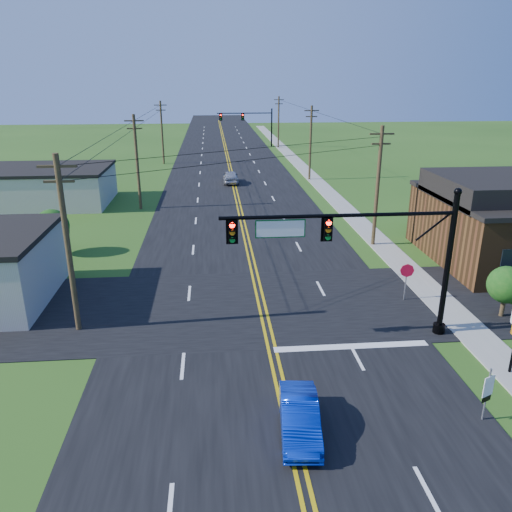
{
  "coord_description": "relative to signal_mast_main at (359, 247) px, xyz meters",
  "views": [
    {
      "loc": [
        -2.44,
        -13.6,
        12.28
      ],
      "look_at": [
        -0.34,
        10.0,
        3.73
      ],
      "focal_mm": 35.0,
      "sensor_mm": 36.0,
      "label": 1
    }
  ],
  "objects": [
    {
      "name": "signal_mast_main",
      "position": [
        0.0,
        0.0,
        0.0
      ],
      "size": [
        11.3,
        0.6,
        7.48
      ],
      "color": "black",
      "rests_on": "ground"
    },
    {
      "name": "utility_pole_left_b",
      "position": [
        -13.84,
        27.0,
        -0.03
      ],
      "size": [
        1.8,
        0.28,
        9.0
      ],
      "color": "#3A2B1A",
      "rests_on": "ground"
    },
    {
      "name": "stop_sign",
      "position": [
        4.16,
        3.98,
        -3.12
      ],
      "size": [
        0.8,
        0.16,
        2.26
      ],
      "rotation": [
        0.0,
        0.0,
        -0.16
      ],
      "color": "slate",
      "rests_on": "ground"
    },
    {
      "name": "road_cross",
      "position": [
        -4.34,
        4.0,
        -4.73
      ],
      "size": [
        70.0,
        10.0,
        0.04
      ],
      "primitive_type": "cube",
      "color": "black",
      "rests_on": "ground"
    },
    {
      "name": "blue_car",
      "position": [
        -3.88,
        -6.83,
        -4.11
      ],
      "size": [
        1.72,
        4.0,
        1.28
      ],
      "primitive_type": "imported",
      "rotation": [
        0.0,
        0.0,
        -0.09
      ],
      "color": "#0829B0",
      "rests_on": "ground"
    },
    {
      "name": "utility_pole_left_c",
      "position": [
        -13.84,
        54.0,
        -0.03
      ],
      "size": [
        1.8,
        0.28,
        9.0
      ],
      "color": "#3A2B1A",
      "rests_on": "ground"
    },
    {
      "name": "road_main",
      "position": [
        -4.34,
        42.0,
        -4.73
      ],
      "size": [
        16.0,
        220.0,
        0.04
      ],
      "primitive_type": "cube",
      "color": "black",
      "rests_on": "ground"
    },
    {
      "name": "ground",
      "position": [
        -4.34,
        -8.0,
        -4.75
      ],
      "size": [
        260.0,
        260.0,
        0.0
      ],
      "primitive_type": "plane",
      "color": "#264B15",
      "rests_on": "ground"
    },
    {
      "name": "cream_bldg_far",
      "position": [
        -23.34,
        30.0,
        -2.89
      ],
      "size": [
        12.2,
        9.2,
        3.7
      ],
      "color": "beige",
      "rests_on": "ground"
    },
    {
      "name": "tree_left",
      "position": [
        -18.34,
        14.0,
        -2.59
      ],
      "size": [
        2.4,
        2.4,
        3.37
      ],
      "color": "#3A2B1A",
      "rests_on": "ground"
    },
    {
      "name": "distant_car",
      "position": [
        -4.5,
        38.63,
        -3.99
      ],
      "size": [
        1.81,
        4.45,
        1.51
      ],
      "primitive_type": "imported",
      "rotation": [
        0.0,
        0.0,
        3.15
      ],
      "color": "#A7A7AC",
      "rests_on": "ground"
    },
    {
      "name": "utility_pole_left_a",
      "position": [
        -13.84,
        2.0,
        -0.03
      ],
      "size": [
        1.8,
        0.28,
        9.0
      ],
      "color": "#3A2B1A",
      "rests_on": "ground"
    },
    {
      "name": "utility_pole_right_a",
      "position": [
        5.46,
        14.0,
        -0.03
      ],
      "size": [
        1.8,
        0.28,
        9.0
      ],
      "color": "#3A2B1A",
      "rests_on": "ground"
    },
    {
      "name": "signal_mast_far",
      "position": [
        0.1,
        72.0,
        -0.2
      ],
      "size": [
        10.98,
        0.6,
        7.48
      ],
      "color": "black",
      "rests_on": "ground"
    },
    {
      "name": "shrub_corner",
      "position": [
        8.66,
        1.5,
        -2.9
      ],
      "size": [
        2.0,
        2.0,
        2.86
      ],
      "color": "#3A2B1A",
      "rests_on": "ground"
    },
    {
      "name": "utility_pole_right_b",
      "position": [
        5.46,
        40.0,
        -0.03
      ],
      "size": [
        1.8,
        0.28,
        9.0
      ],
      "color": "#3A2B1A",
      "rests_on": "ground"
    },
    {
      "name": "tree_right_back",
      "position": [
        11.66,
        18.0,
        -2.15
      ],
      "size": [
        3.0,
        3.0,
        4.1
      ],
      "color": "#3A2B1A",
      "rests_on": "ground"
    },
    {
      "name": "route_sign",
      "position": [
        3.16,
        -6.76,
        -3.44
      ],
      "size": [
        0.53,
        0.26,
        2.26
      ],
      "rotation": [
        0.0,
        0.0,
        0.42
      ],
      "color": "slate",
      "rests_on": "ground"
    },
    {
      "name": "utility_pole_right_c",
      "position": [
        5.46,
        70.0,
        -0.03
      ],
      "size": [
        1.8,
        0.28,
        9.0
      ],
      "color": "#3A2B1A",
      "rests_on": "ground"
    },
    {
      "name": "sidewalk",
      "position": [
        6.16,
        32.0,
        -4.71
      ],
      "size": [
        2.0,
        160.0,
        0.08
      ],
      "primitive_type": "cube",
      "color": "gray",
      "rests_on": "ground"
    }
  ]
}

